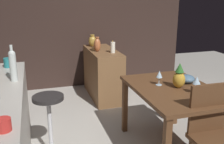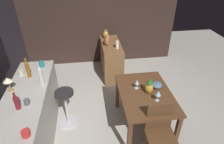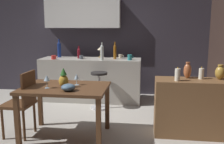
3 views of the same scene
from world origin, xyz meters
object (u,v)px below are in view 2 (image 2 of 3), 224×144
at_px(fruit_bowl, 157,85).
at_px(dining_table, 145,97).
at_px(pillar_candle_short, 117,45).
at_px(counter_lamp, 8,81).
at_px(cup_red, 26,133).
at_px(vase_brass, 106,34).
at_px(wine_bottle_amber, 28,69).
at_px(wine_bottle_ruby, 16,102).
at_px(pineapple_centerpiece, 149,87).
at_px(wine_glass_right, 158,94).
at_px(vase_copper, 107,41).
at_px(wine_glass_left, 137,82).
at_px(wine_bottle_clear, 41,75).
at_px(cup_teal, 42,64).
at_px(cup_slate, 27,102).
at_px(sideboard_cabinet, 111,59).
at_px(pillar_candle_tall, 108,39).
at_px(chair_near_window, 160,132).
at_px(bar_stool, 66,107).
at_px(cup_cream, 21,72).

bearing_deg(fruit_bowl, dining_table, 117.79).
bearing_deg(pillar_candle_short, counter_lamp, 127.45).
bearing_deg(cup_red, vase_brass, -22.83).
bearing_deg(wine_bottle_amber, wine_bottle_ruby, -178.59).
height_order(fruit_bowl, wine_bottle_amber, wine_bottle_amber).
bearing_deg(pineapple_centerpiece, wine_glass_right, -161.50).
distance_m(wine_bottle_ruby, vase_copper, 2.45).
height_order(wine_glass_right, wine_bottle_ruby, wine_bottle_ruby).
relative_size(wine_bottle_ruby, vase_copper, 1.10).
relative_size(wine_glass_left, wine_bottle_clear, 0.46).
height_order(wine_bottle_amber, vase_copper, wine_bottle_amber).
relative_size(cup_teal, cup_slate, 1.14).
bearing_deg(sideboard_cabinet, pillar_candle_tall, 37.36).
height_order(pillar_candle_tall, pillar_candle_short, pillar_candle_short).
height_order(chair_near_window, cup_red, cup_red).
bearing_deg(chair_near_window, wine_bottle_amber, 60.09).
bearing_deg(wine_bottle_amber, cup_slate, -170.54).
relative_size(dining_table, chair_near_window, 1.25).
relative_size(chair_near_window, wine_bottle_amber, 2.69).
bearing_deg(cup_slate, wine_glass_right, -90.08).
distance_m(wine_glass_left, cup_red, 1.76).
relative_size(wine_glass_right, cup_slate, 1.63).
distance_m(dining_table, cup_slate, 1.78).
relative_size(chair_near_window, wine_glass_left, 5.77).
relative_size(cup_red, pillar_candle_short, 0.66).
bearing_deg(pineapple_centerpiece, chair_near_window, -179.82).
distance_m(pineapple_centerpiece, cup_teal, 1.93).
height_order(counter_lamp, pillar_candle_tall, counter_lamp).
bearing_deg(cup_red, counter_lamp, 25.37).
bearing_deg(dining_table, cup_slate, 96.82).
bearing_deg(wine_glass_right, dining_table, 29.80).
relative_size(pineapple_centerpiece, vase_copper, 1.15).
distance_m(wine_bottle_amber, pillar_candle_short, 1.97).
relative_size(bar_stool, wine_bottle_ruby, 2.70).
height_order(pineapple_centerpiece, vase_copper, vase_copper).
height_order(sideboard_cabinet, pineapple_centerpiece, pineapple_centerpiece).
bearing_deg(cup_cream, vase_brass, -45.51).
bearing_deg(cup_teal, vase_brass, -43.78).
distance_m(wine_bottle_amber, counter_lamp, 0.40).
distance_m(wine_glass_left, cup_teal, 1.73).
distance_m(pineapple_centerpiece, vase_copper, 1.78).
xyz_separation_m(sideboard_cabinet, wine_glass_right, (-2.02, -0.43, 0.47)).
distance_m(dining_table, pillar_candle_short, 1.58).
height_order(cup_cream, pillar_candle_tall, pillar_candle_tall).
relative_size(dining_table, wine_bottle_amber, 3.35).
bearing_deg(sideboard_cabinet, wine_bottle_clear, 140.10).
distance_m(pineapple_centerpiece, cup_red, 1.84).
xyz_separation_m(wine_glass_left, wine_bottle_ruby, (-0.42, 1.72, 0.16)).
distance_m(chair_near_window, wine_bottle_ruby, 1.98).
bearing_deg(wine_bottle_ruby, wine_bottle_clear, -22.62).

